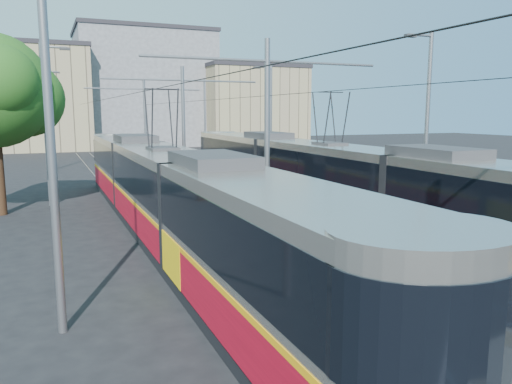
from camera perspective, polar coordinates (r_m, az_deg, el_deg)
name	(u,v)px	position (r m, az deg, el deg)	size (l,w,h in m)	color
ground	(405,312)	(12.63, 16.67, -12.98)	(160.00, 160.00, 0.00)	black
platform	(199,196)	(27.40, -6.51, -0.45)	(4.00, 50.00, 0.30)	gray
tactile_strip_left	(173,195)	(27.01, -9.46, -0.32)	(0.70, 50.00, 0.01)	gray
tactile_strip_right	(224,192)	(27.82, -3.65, 0.06)	(0.70, 50.00, 0.01)	gray
rails	(199,198)	(27.42, -6.50, -0.73)	(8.71, 70.00, 0.03)	gray
tram_left	(164,192)	(19.01, -10.48, -0.01)	(2.43, 29.75, 5.50)	black
tram_right	(329,178)	(21.74, 8.32, 1.57)	(2.43, 31.73, 5.50)	black
catenary	(215,115)	(24.31, -4.76, 8.73)	(9.20, 70.00, 7.00)	slate
street_lamps	(179,120)	(30.89, -8.78, 8.09)	(15.18, 38.22, 8.00)	slate
shelter	(239,182)	(22.68, -2.00, 1.14)	(0.73, 1.10, 2.34)	black
tree	(1,93)	(25.60, -27.13, 10.02)	(5.62, 5.19, 8.16)	#382314
building_left	(20,98)	(68.99, -25.34, 9.70)	(16.32, 12.24, 12.84)	gray
building_centre	(144,89)	(74.26, -12.64, 11.44)	(18.36, 14.28, 15.94)	gray
building_right	(251,106)	(72.41, -0.56, 9.84)	(14.28, 10.20, 11.19)	gray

